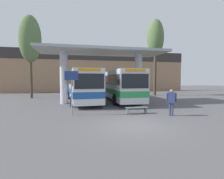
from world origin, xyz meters
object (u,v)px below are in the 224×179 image
Objects in this scene: pedestrian_waiting at (171,100)px; parked_car_street at (103,87)px; poplar_tree_behind_right at (155,39)px; poplar_tree_behind_left at (30,39)px; transit_bus_left_bay at (82,85)px; transit_bus_center_bay at (119,84)px; waiting_bench_near_pillar at (137,109)px; info_sign_platform at (72,84)px.

parked_car_street is at bearing 123.54° from pedestrian_waiting.
poplar_tree_behind_right is at bearing -45.61° from parked_car_street.
poplar_tree_behind_left is 17.20m from poplar_tree_behind_right.
transit_bus_left_bay reaches higher than transit_bus_center_bay.
poplar_tree_behind_left is at bearing -145.38° from parked_car_street.
info_sign_platform reaches higher than waiting_bench_near_pillar.
poplar_tree_behind_right reaches higher than transit_bus_center_bay.
waiting_bench_near_pillar is (-0.83, -7.63, -1.52)m from transit_bus_center_bay.
info_sign_platform is at bearing -164.16° from pedestrian_waiting.
info_sign_platform is 0.27× the size of poplar_tree_behind_right.
poplar_tree_behind_right is 2.38× the size of parked_car_street.
transit_bus_center_bay is at bearing 177.18° from transit_bus_left_bay.
transit_bus_left_bay is at bearing 113.62° from waiting_bench_near_pillar.
waiting_bench_near_pillar is 17.35m from poplar_tree_behind_left.
transit_bus_left_bay is at bearing -156.32° from poplar_tree_behind_right.
waiting_bench_near_pillar is (3.34, -7.64, -1.51)m from transit_bus_left_bay.
pedestrian_waiting is at bearing -86.07° from parked_car_street.
poplar_tree_behind_left reaches higher than waiting_bench_near_pillar.
transit_bus_center_bay is at bearing 128.16° from pedestrian_waiting.
transit_bus_left_bay is 12.71m from parked_car_street.
poplar_tree_behind_left reaches higher than info_sign_platform.
transit_bus_center_bay reaches higher than waiting_bench_near_pillar.
waiting_bench_near_pillar is 19.59m from parked_car_street.
info_sign_platform is 1.69× the size of pedestrian_waiting.
transit_bus_left_bay is 2.33× the size of parked_car_street.
waiting_bench_near_pillar is 16.68m from poplar_tree_behind_right.
pedestrian_waiting is 0.17× the size of poplar_tree_behind_left.
transit_bus_left_bay is 0.98× the size of poplar_tree_behind_right.
poplar_tree_behind_right is (5.68, 13.65, 7.29)m from pedestrian_waiting.
poplar_tree_behind_left reaches higher than parked_car_street.
transit_bus_center_bay reaches higher than pedestrian_waiting.
transit_bus_left_bay is 8.48m from waiting_bench_near_pillar.
poplar_tree_behind_right is (7.64, 12.46, 8.03)m from waiting_bench_near_pillar.
parked_car_street is (0.16, 11.92, -0.90)m from transit_bus_center_bay.
pedestrian_waiting is (6.44, -1.72, -1.05)m from info_sign_platform.
waiting_bench_near_pillar is 2.42m from pedestrian_waiting.
transit_bus_left_bay reaches higher than info_sign_platform.
poplar_tree_behind_right is at bearing 58.48° from waiting_bench_near_pillar.
poplar_tree_behind_left is at bearing 160.60° from pedestrian_waiting.
pedestrian_waiting is at bearing -31.23° from waiting_bench_near_pillar.
waiting_bench_near_pillar is at bearing -91.67° from parked_car_street.
info_sign_platform reaches higher than pedestrian_waiting.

